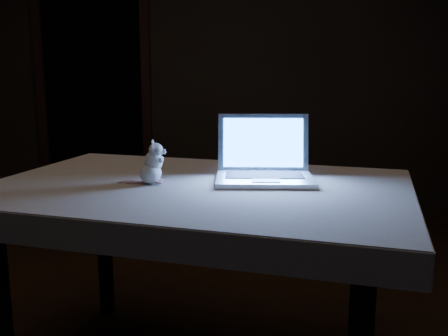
# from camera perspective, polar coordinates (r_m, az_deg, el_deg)

# --- Properties ---
(back_wall) EXTENTS (4.50, 0.04, 2.60)m
(back_wall) POSITION_cam_1_polar(r_m,az_deg,el_deg) (4.61, -1.28, 11.21)
(back_wall) COLOR black
(back_wall) RESTS_ON ground
(doorway) EXTENTS (1.06, 0.36, 2.13)m
(doorway) POSITION_cam_1_polar(r_m,az_deg,el_deg) (4.81, -14.59, 8.06)
(doorway) COLOR black
(doorway) RESTS_ON back_wall
(table) EXTENTS (1.75, 1.35, 0.83)m
(table) POSITION_cam_1_polar(r_m,az_deg,el_deg) (2.14, -2.99, -12.97)
(table) COLOR black
(table) RESTS_ON floor
(tablecloth) EXTENTS (1.74, 1.24, 0.11)m
(tablecloth) POSITION_cam_1_polar(r_m,az_deg,el_deg) (2.07, -3.17, -2.93)
(tablecloth) COLOR beige
(tablecloth) RESTS_ON table
(laptop) EXTENTS (0.40, 0.35, 0.27)m
(laptop) POSITION_cam_1_polar(r_m,az_deg,el_deg) (2.02, 4.72, 2.12)
(laptop) COLOR silver
(laptop) RESTS_ON tablecloth
(plush_mouse) EXTENTS (0.13, 0.13, 0.17)m
(plush_mouse) POSITION_cam_1_polar(r_m,az_deg,el_deg) (2.01, -8.42, 0.66)
(plush_mouse) COLOR silver
(plush_mouse) RESTS_ON tablecloth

